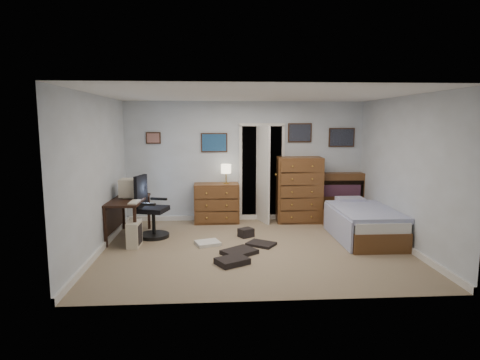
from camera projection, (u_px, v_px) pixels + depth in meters
name	position (u px, v px, depth m)	size (l,w,h in m)	color
floor	(254.00, 248.00, 6.66)	(5.00, 4.00, 0.02)	gray
computer_desk	(124.00, 208.00, 7.20)	(0.61, 1.25, 0.71)	black
crt_monitor	(131.00, 188.00, 7.30)	(0.38, 0.35, 0.34)	beige
keyboard	(134.00, 202.00, 6.84)	(0.14, 0.38, 0.02)	beige
pc_tower	(134.00, 234.00, 6.72)	(0.21, 0.40, 0.42)	beige
office_chair	(150.00, 214.00, 7.23)	(0.67, 0.67, 1.13)	black
media_stack	(136.00, 201.00, 8.52)	(0.17, 0.17, 0.84)	maroon
low_dresser	(217.00, 203.00, 8.31)	(0.92, 0.46, 0.82)	brown
table_lamp	(226.00, 169.00, 8.23)	(0.21, 0.21, 0.40)	gold
doorway	(260.00, 171.00, 8.78)	(0.96, 1.12, 2.05)	black
tall_dresser	(299.00, 190.00, 8.36)	(0.92, 0.54, 1.36)	brown
headboard_bookcase	(338.00, 195.00, 8.54)	(1.12, 0.32, 1.01)	brown
bed	(362.00, 222.00, 7.19)	(1.01, 1.87, 0.61)	brown
wall_posters	(272.00, 138.00, 8.40)	(4.38, 0.04, 0.60)	#331E11
floor_clutter	(237.00, 248.00, 6.51)	(1.42, 1.81, 0.16)	black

